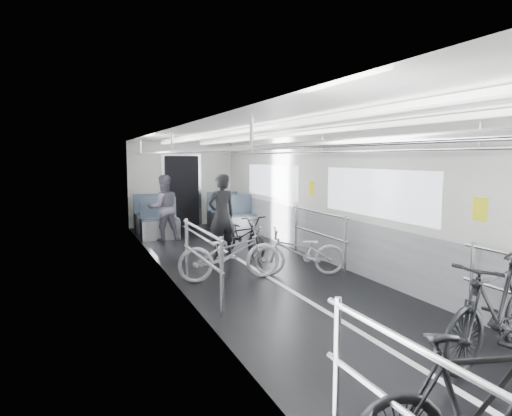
{
  "coord_description": "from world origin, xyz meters",
  "views": [
    {
      "loc": [
        -2.94,
        -5.9,
        1.95
      ],
      "look_at": [
        0.0,
        1.33,
        1.09
      ],
      "focal_mm": 32.0,
      "sensor_mm": 36.0,
      "label": 1
    }
  ],
  "objects_px": {
    "bike_right_mid": "(300,252)",
    "person_standing": "(222,215)",
    "bike_left_far": "(230,253)",
    "person_seated": "(164,208)",
    "bike_left_mid": "(476,407)",
    "bike_right_near": "(495,310)",
    "bike_aisle": "(242,235)"
  },
  "relations": [
    {
      "from": "bike_right_mid",
      "to": "person_standing",
      "type": "xyz_separation_m",
      "value": [
        -0.74,
        1.92,
        0.42
      ]
    },
    {
      "from": "bike_left_far",
      "to": "person_seated",
      "type": "distance_m",
      "value": 3.95
    },
    {
      "from": "bike_right_mid",
      "to": "person_seated",
      "type": "relative_size",
      "value": 0.97
    },
    {
      "from": "bike_left_mid",
      "to": "bike_right_near",
      "type": "bearing_deg",
      "value": -39.08
    },
    {
      "from": "person_standing",
      "to": "bike_right_mid",
      "type": "bearing_deg",
      "value": 100.83
    },
    {
      "from": "bike_left_mid",
      "to": "bike_right_near",
      "type": "relative_size",
      "value": 0.92
    },
    {
      "from": "bike_left_mid",
      "to": "person_standing",
      "type": "relative_size",
      "value": 0.96
    },
    {
      "from": "bike_right_mid",
      "to": "bike_left_far",
      "type": "bearing_deg",
      "value": -79.68
    },
    {
      "from": "bike_aisle",
      "to": "person_standing",
      "type": "distance_m",
      "value": 0.57
    },
    {
      "from": "bike_left_mid",
      "to": "bike_right_mid",
      "type": "bearing_deg",
      "value": -1.65
    },
    {
      "from": "bike_right_mid",
      "to": "person_standing",
      "type": "height_order",
      "value": "person_standing"
    },
    {
      "from": "bike_right_near",
      "to": "bike_right_mid",
      "type": "relative_size",
      "value": 1.14
    },
    {
      "from": "bike_right_near",
      "to": "bike_right_mid",
      "type": "distance_m",
      "value": 3.59
    },
    {
      "from": "person_standing",
      "to": "person_seated",
      "type": "xyz_separation_m",
      "value": [
        -0.73,
        2.18,
        -0.04
      ]
    },
    {
      "from": "bike_left_far",
      "to": "person_standing",
      "type": "relative_size",
      "value": 1.02
    },
    {
      "from": "bike_aisle",
      "to": "person_standing",
      "type": "xyz_separation_m",
      "value": [
        -0.39,
        0.1,
        0.4
      ]
    },
    {
      "from": "bike_right_mid",
      "to": "bike_aisle",
      "type": "height_order",
      "value": "bike_aisle"
    },
    {
      "from": "bike_left_far",
      "to": "bike_right_near",
      "type": "distance_m",
      "value": 4.0
    },
    {
      "from": "bike_left_mid",
      "to": "bike_left_far",
      "type": "relative_size",
      "value": 0.94
    },
    {
      "from": "bike_left_far",
      "to": "bike_right_near",
      "type": "xyz_separation_m",
      "value": [
        1.38,
        -3.76,
        0.08
      ]
    },
    {
      "from": "bike_left_far",
      "to": "bike_right_near",
      "type": "relative_size",
      "value": 0.97
    },
    {
      "from": "bike_left_mid",
      "to": "bike_right_near",
      "type": "xyz_separation_m",
      "value": [
        1.5,
        1.14,
        0.04
      ]
    },
    {
      "from": "bike_left_mid",
      "to": "bike_left_far",
      "type": "bearing_deg",
      "value": 12.19
    },
    {
      "from": "bike_left_far",
      "to": "bike_right_mid",
      "type": "distance_m",
      "value": 1.18
    },
    {
      "from": "bike_aisle",
      "to": "bike_right_mid",
      "type": "bearing_deg",
      "value": -91.51
    },
    {
      "from": "bike_left_mid",
      "to": "bike_aisle",
      "type": "distance_m",
      "value": 6.61
    },
    {
      "from": "bike_left_far",
      "to": "bike_aisle",
      "type": "relative_size",
      "value": 1.06
    },
    {
      "from": "person_seated",
      "to": "bike_left_far",
      "type": "bearing_deg",
      "value": 90.35
    },
    {
      "from": "bike_right_near",
      "to": "bike_left_far",
      "type": "bearing_deg",
      "value": -173.54
    },
    {
      "from": "bike_right_mid",
      "to": "person_seated",
      "type": "bearing_deg",
      "value": -141.45
    },
    {
      "from": "bike_left_mid",
      "to": "person_seated",
      "type": "xyz_separation_m",
      "value": [
        -0.18,
        8.82,
        0.3
      ]
    },
    {
      "from": "bike_right_near",
      "to": "bike_aisle",
      "type": "height_order",
      "value": "bike_right_near"
    }
  ]
}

